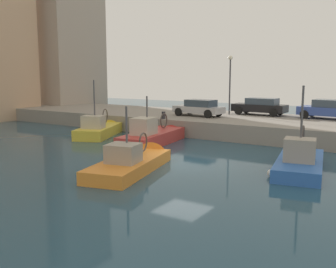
# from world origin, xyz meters

# --- Properties ---
(water_surface) EXTENTS (80.00, 80.00, 0.00)m
(water_surface) POSITION_xyz_m (0.00, 0.00, 0.00)
(water_surface) COLOR navy
(water_surface) RESTS_ON ground
(quay_wall) EXTENTS (9.00, 56.00, 1.20)m
(quay_wall) POSITION_xyz_m (11.50, 0.00, 0.60)
(quay_wall) COLOR gray
(quay_wall) RESTS_ON ground
(fishing_boat_yellow) EXTENTS (6.31, 4.14, 5.04)m
(fishing_boat_yellow) POSITION_xyz_m (4.58, 9.82, 0.12)
(fishing_boat_yellow) COLOR gold
(fishing_boat_yellow) RESTS_ON ground
(fishing_boat_orange) EXTENTS (6.87, 3.40, 4.01)m
(fishing_boat_orange) POSITION_xyz_m (-2.38, 1.36, 0.11)
(fishing_boat_orange) COLOR orange
(fishing_boat_orange) RESTS_ON ground
(fishing_boat_red) EXTENTS (7.19, 2.83, 4.07)m
(fishing_boat_red) POSITION_xyz_m (3.94, 4.49, 0.13)
(fishing_boat_red) COLOR #BC3833
(fishing_boat_red) RESTS_ON ground
(fishing_boat_blue) EXTENTS (6.64, 3.00, 4.92)m
(fishing_boat_blue) POSITION_xyz_m (2.04, -5.37, 0.13)
(fishing_boat_blue) COLOR #2D60B7
(fishing_boat_blue) RESTS_ON ground
(parked_car_silver) EXTENTS (2.09, 4.18, 1.32)m
(parked_car_silver) POSITION_xyz_m (10.50, 4.65, 1.88)
(parked_car_silver) COLOR #B7B7BC
(parked_car_silver) RESTS_ON quay_wall
(parked_car_blue) EXTENTS (2.32, 4.16, 1.45)m
(parked_car_blue) POSITION_xyz_m (13.97, -4.39, 1.94)
(parked_car_blue) COLOR #334C9E
(parked_car_blue) RESTS_ON quay_wall
(parked_car_black) EXTENTS (1.94, 4.42, 1.39)m
(parked_car_black) POSITION_xyz_m (14.03, 0.86, 1.91)
(parked_car_black) COLOR black
(parked_car_black) RESTS_ON quay_wall
(mooring_bollard_north) EXTENTS (0.28, 0.28, 0.55)m
(mooring_bollard_north) POSITION_xyz_m (7.35, 6.00, 1.48)
(mooring_bollard_north) COLOR #2D2D33
(mooring_bollard_north) RESTS_ON quay_wall
(quay_streetlamp) EXTENTS (0.36, 0.36, 4.83)m
(quay_streetlamp) POSITION_xyz_m (13.00, 3.14, 4.45)
(quay_streetlamp) COLOR #38383D
(quay_streetlamp) RESTS_ON quay_wall
(waterfront_building_west) EXTENTS (7.74, 6.83, 18.90)m
(waterfront_building_west) POSITION_xyz_m (15.12, 24.89, 9.47)
(waterfront_building_west) COLOR #A39384
(waterfront_building_west) RESTS_ON ground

